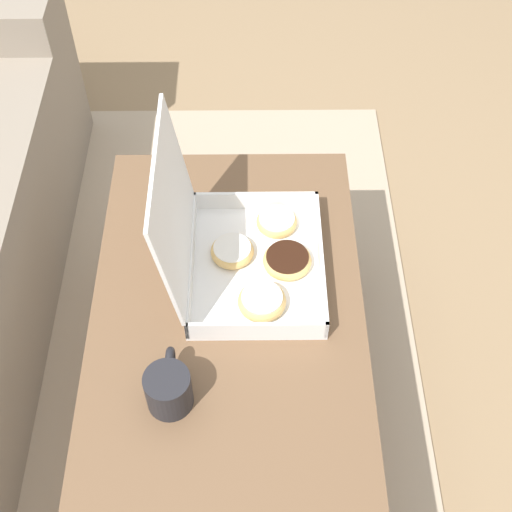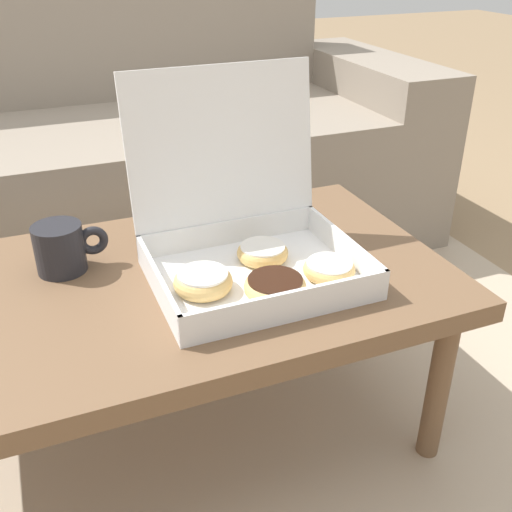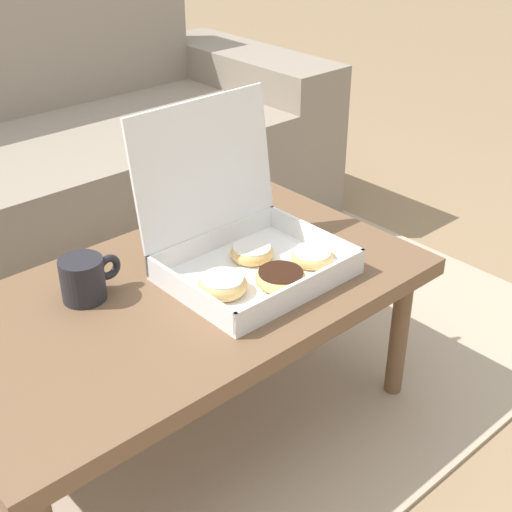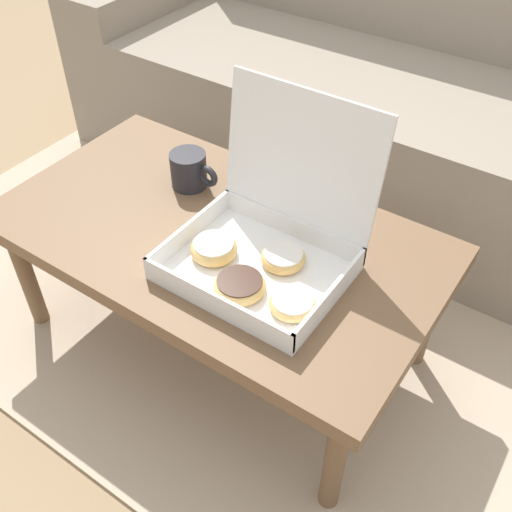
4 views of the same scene
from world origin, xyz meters
name	(u,v)px [view 1 (image 1 of 4)]	position (x,y,z in m)	size (l,w,h in m)	color
ground_plane	(174,412)	(0.00, 0.00, 0.00)	(12.00, 12.00, 0.00)	#937756
area_rug	(57,412)	(0.00, 0.30, 0.01)	(2.31, 1.89, 0.01)	tan
coffee_table	(228,339)	(0.00, -0.15, 0.36)	(1.06, 0.59, 0.40)	brown
pastry_box	(243,252)	(0.16, -0.18, 0.46)	(0.37, 0.34, 0.35)	white
coffee_mug	(169,388)	(-0.16, -0.04, 0.44)	(0.14, 0.09, 0.09)	#232328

